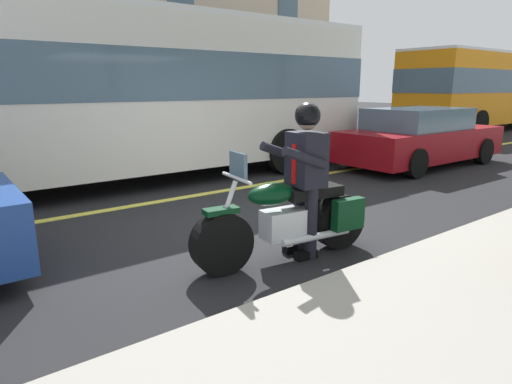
% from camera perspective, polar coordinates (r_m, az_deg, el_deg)
% --- Properties ---
extents(ground_plane, '(80.00, 80.00, 0.00)m').
position_cam_1_polar(ground_plane, '(6.14, -0.23, -4.40)').
color(ground_plane, black).
extents(lane_center_stripe, '(60.00, 0.16, 0.01)m').
position_cam_1_polar(lane_center_stripe, '(7.77, -9.08, -0.65)').
color(lane_center_stripe, '#E5DB4C').
rests_on(lane_center_stripe, ground_plane).
extents(motorcycle_main, '(2.22, 0.77, 1.26)m').
position_cam_1_polar(motorcycle_main, '(4.89, 4.48, -3.67)').
color(motorcycle_main, black).
rests_on(motorcycle_main, ground_plane).
extents(rider_main, '(0.67, 0.60, 1.74)m').
position_cam_1_polar(rider_main, '(4.86, 6.44, 3.27)').
color(rider_main, black).
rests_on(rider_main, ground_plane).
extents(bus_near, '(11.05, 2.70, 3.30)m').
position_cam_1_polar(bus_near, '(9.04, -17.40, 12.88)').
color(bus_near, white).
rests_on(bus_near, ground_plane).
extents(bus_far, '(11.05, 2.70, 3.30)m').
position_cam_1_polar(bus_far, '(22.73, 28.47, 12.01)').
color(bus_far, orange).
rests_on(bus_far, ground_plane).
extents(car_silver, '(4.60, 1.92, 1.40)m').
position_cam_1_polar(car_silver, '(11.39, 20.63, 6.69)').
color(car_silver, maroon).
rests_on(car_silver, ground_plane).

